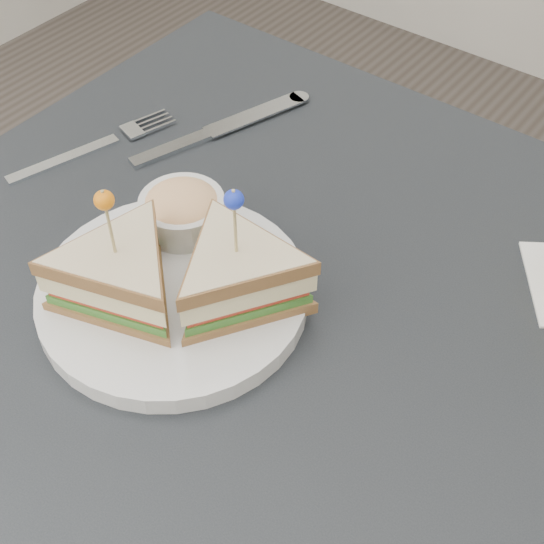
# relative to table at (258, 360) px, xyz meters

# --- Properties ---
(table) EXTENTS (0.80, 0.80, 0.75)m
(table) POSITION_rel_table_xyz_m (0.00, 0.00, 0.00)
(table) COLOR black
(table) RESTS_ON ground
(plate_meal) EXTENTS (0.30, 0.30, 0.15)m
(plate_meal) POSITION_rel_table_xyz_m (-0.06, -0.03, 0.12)
(plate_meal) COLOR silver
(plate_meal) RESTS_ON table
(cutlery_fork) EXTENTS (0.08, 0.20, 0.01)m
(cutlery_fork) POSITION_rel_table_xyz_m (-0.29, 0.09, 0.08)
(cutlery_fork) COLOR white
(cutlery_fork) RESTS_ON table
(cutlery_knife) EXTENTS (0.10, 0.23, 0.01)m
(cutlery_knife) POSITION_rel_table_xyz_m (-0.20, 0.18, 0.08)
(cutlery_knife) COLOR #B6BCC2
(cutlery_knife) RESTS_ON table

